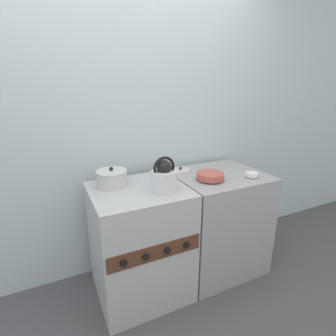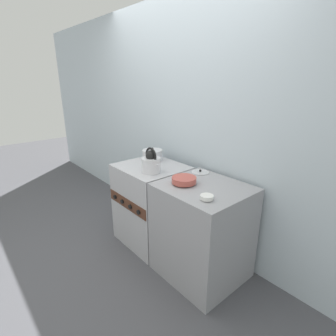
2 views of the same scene
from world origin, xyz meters
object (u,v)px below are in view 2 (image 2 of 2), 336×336
cooking_pot (152,155)px  small_ceramic_bowl (207,197)px  stove (152,204)px  kettle (151,163)px  loose_pot_lid (200,172)px  enamel_bowl (184,180)px

cooking_pot → small_ceramic_bowl: cooking_pot is taller
stove → small_ceramic_bowl: (0.89, -0.15, 0.45)m
kettle → cooking_pot: 0.39m
cooking_pot → loose_pot_lid: bearing=9.6°
enamel_bowl → loose_pot_lid: (-0.09, 0.30, -0.03)m
stove → loose_pot_lid: bearing=27.3°
cooking_pot → enamel_bowl: bearing=-15.9°
enamel_bowl → loose_pot_lid: 0.32m
enamel_bowl → loose_pot_lid: size_ratio=1.27×
small_ceramic_bowl → stove: bearing=170.2°
cooking_pot → small_ceramic_bowl: bearing=-15.5°
stove → enamel_bowl: (0.56, -0.07, 0.46)m
stove → cooking_pot: 0.53m
cooking_pot → stove: bearing=-41.9°
stove → loose_pot_lid: (0.46, 0.24, 0.44)m
stove → enamel_bowl: enamel_bowl is taller
cooking_pot → kettle: bearing=-38.9°
enamel_bowl → stove: bearing=173.2°
cooking_pot → loose_pot_lid: size_ratio=1.33×
cooking_pot → small_ceramic_bowl: (1.04, -0.29, -0.04)m
kettle → loose_pot_lid: 0.47m
kettle → small_ceramic_bowl: bearing=-3.5°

